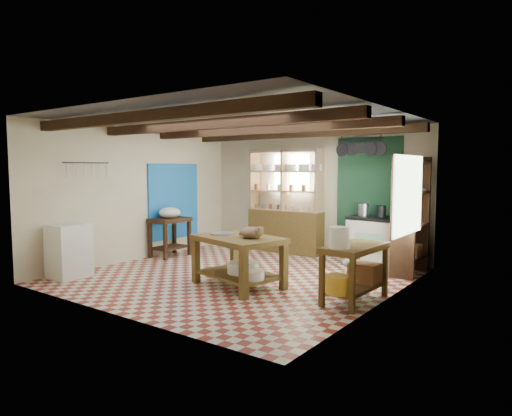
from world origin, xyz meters
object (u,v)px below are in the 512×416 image
Objects in this scene: prep_table at (170,237)px; white_cabinet at (69,251)px; right_counter at (355,273)px; work_table at (238,261)px; stove at (375,241)px; cat at (251,232)px.

prep_table is 0.89× the size of white_cabinet.
white_cabinet reaches higher than right_counter.
white_cabinet is 4.65m from right_counter.
right_counter is (1.78, 0.29, 0.00)m from work_table.
stove is 1.18× the size of prep_table.
white_cabinet is 3.14m from cat.
cat reaches higher than white_cabinet.
prep_table is (-3.73, -1.64, -0.06)m from stove.
prep_table is at bearing 173.65° from right_counter.
cat is at bearing -104.33° from stove.
work_table is 1.45× the size of stove.
prep_table is at bearing 86.59° from white_cabinet.
stove is 5.39m from white_cabinet.
work_table is at bearing -167.48° from right_counter.
work_table is at bearing -178.69° from cat.
white_cabinet is at bearing -130.31° from stove.
cat reaches higher than stove.
work_table is 1.53× the size of white_cabinet.
white_cabinet is (-2.62, -1.20, 0.06)m from work_table.
white_cabinet reaches higher than prep_table.
stove is 2.45× the size of cat.
prep_table is 2.24m from white_cabinet.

